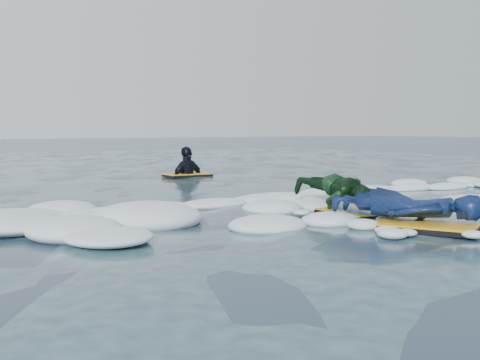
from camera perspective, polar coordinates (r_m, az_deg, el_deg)
ground at (r=7.31m, az=7.17°, el=-3.51°), size 120.00×120.00×0.00m
foam_band at (r=8.13m, az=2.61°, el=-2.63°), size 12.00×3.10×0.30m
prone_woman_unit at (r=6.66m, az=15.68°, el=-2.67°), size 1.16×1.68×0.41m
prone_child_unit at (r=7.56m, az=9.46°, el=-1.31°), size 0.79×1.34×0.50m
waiting_rider_unit at (r=13.28m, az=-5.00°, el=-0.06°), size 1.02×0.57×1.52m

